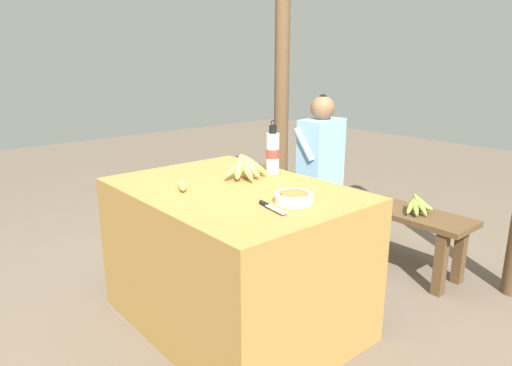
{
  "coord_description": "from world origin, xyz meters",
  "views": [
    {
      "loc": [
        1.74,
        -1.34,
        1.38
      ],
      "look_at": [
        0.12,
        0.05,
        0.79
      ],
      "focal_mm": 32.0,
      "sensor_mm": 36.0,
      "label": 1
    }
  ],
  "objects_px": {
    "banana_bunch_ripe": "(246,167)",
    "banana_bunch_green": "(418,204)",
    "serving_bowl": "(294,197)",
    "support_post_near": "(282,85)",
    "wooden_bench": "(354,204)",
    "loose_banana_front": "(182,185)",
    "knife": "(269,206)",
    "seated_vendor": "(316,159)",
    "water_bottle": "(273,152)"
  },
  "relations": [
    {
      "from": "water_bottle",
      "to": "serving_bowl",
      "type": "bearing_deg",
      "value": -32.38
    },
    {
      "from": "banana_bunch_ripe",
      "to": "loose_banana_front",
      "type": "distance_m",
      "value": 0.37
    },
    {
      "from": "knife",
      "to": "wooden_bench",
      "type": "height_order",
      "value": "knife"
    },
    {
      "from": "banana_bunch_ripe",
      "to": "wooden_bench",
      "type": "xyz_separation_m",
      "value": [
        -0.07,
        1.05,
        -0.45
      ]
    },
    {
      "from": "serving_bowl",
      "to": "knife",
      "type": "bearing_deg",
      "value": -97.68
    },
    {
      "from": "serving_bowl",
      "to": "support_post_near",
      "type": "xyz_separation_m",
      "value": [
        -1.56,
        1.4,
        0.37
      ]
    },
    {
      "from": "banana_bunch_ripe",
      "to": "loose_banana_front",
      "type": "height_order",
      "value": "banana_bunch_ripe"
    },
    {
      "from": "support_post_near",
      "to": "banana_bunch_ripe",
      "type": "bearing_deg",
      "value": -49.96
    },
    {
      "from": "seated_vendor",
      "to": "support_post_near",
      "type": "bearing_deg",
      "value": -28.82
    },
    {
      "from": "support_post_near",
      "to": "water_bottle",
      "type": "bearing_deg",
      "value": -45.29
    },
    {
      "from": "support_post_near",
      "to": "serving_bowl",
      "type": "bearing_deg",
      "value": -41.96
    },
    {
      "from": "serving_bowl",
      "to": "wooden_bench",
      "type": "bearing_deg",
      "value": 114.92
    },
    {
      "from": "banana_bunch_ripe",
      "to": "support_post_near",
      "type": "xyz_separation_m",
      "value": [
        -1.09,
        1.3,
        0.33
      ]
    },
    {
      "from": "water_bottle",
      "to": "knife",
      "type": "distance_m",
      "value": 0.63
    },
    {
      "from": "knife",
      "to": "banana_bunch_green",
      "type": "distance_m",
      "value": 1.32
    },
    {
      "from": "banana_bunch_green",
      "to": "water_bottle",
      "type": "bearing_deg",
      "value": -115.79
    },
    {
      "from": "banana_bunch_ripe",
      "to": "support_post_near",
      "type": "bearing_deg",
      "value": 130.04
    },
    {
      "from": "banana_bunch_ripe",
      "to": "banana_bunch_green",
      "type": "distance_m",
      "value": 1.18
    },
    {
      "from": "knife",
      "to": "wooden_bench",
      "type": "xyz_separation_m",
      "value": [
        -0.52,
        1.29,
        -0.4
      ]
    },
    {
      "from": "banana_bunch_ripe",
      "to": "banana_bunch_green",
      "type": "xyz_separation_m",
      "value": [
        0.42,
        1.05,
        -0.33
      ]
    },
    {
      "from": "banana_bunch_ripe",
      "to": "support_post_near",
      "type": "relative_size",
      "value": 0.13
    },
    {
      "from": "water_bottle",
      "to": "seated_vendor",
      "type": "height_order",
      "value": "seated_vendor"
    },
    {
      "from": "banana_bunch_ripe",
      "to": "serving_bowl",
      "type": "height_order",
      "value": "banana_bunch_ripe"
    },
    {
      "from": "knife",
      "to": "wooden_bench",
      "type": "distance_m",
      "value": 1.45
    },
    {
      "from": "banana_bunch_green",
      "to": "loose_banana_front",
      "type": "bearing_deg",
      "value": -108.32
    },
    {
      "from": "banana_bunch_ripe",
      "to": "banana_bunch_green",
      "type": "relative_size",
      "value": 1.11
    },
    {
      "from": "water_bottle",
      "to": "banana_bunch_green",
      "type": "relative_size",
      "value": 1.12
    },
    {
      "from": "serving_bowl",
      "to": "support_post_near",
      "type": "height_order",
      "value": "support_post_near"
    },
    {
      "from": "serving_bowl",
      "to": "loose_banana_front",
      "type": "distance_m",
      "value": 0.58
    },
    {
      "from": "loose_banana_front",
      "to": "wooden_bench",
      "type": "distance_m",
      "value": 1.48
    },
    {
      "from": "seated_vendor",
      "to": "serving_bowl",
      "type": "bearing_deg",
      "value": 122.06
    },
    {
      "from": "knife",
      "to": "banana_bunch_green",
      "type": "height_order",
      "value": "knife"
    },
    {
      "from": "water_bottle",
      "to": "support_post_near",
      "type": "bearing_deg",
      "value": 134.71
    },
    {
      "from": "banana_bunch_ripe",
      "to": "seated_vendor",
      "type": "relative_size",
      "value": 0.26
    },
    {
      "from": "serving_bowl",
      "to": "banana_bunch_green",
      "type": "height_order",
      "value": "serving_bowl"
    },
    {
      "from": "knife",
      "to": "seated_vendor",
      "type": "distance_m",
      "value": 1.53
    },
    {
      "from": "water_bottle",
      "to": "seated_vendor",
      "type": "distance_m",
      "value": 0.96
    },
    {
      "from": "knife",
      "to": "seated_vendor",
      "type": "xyz_separation_m",
      "value": [
        -0.86,
        1.26,
        -0.11
      ]
    },
    {
      "from": "loose_banana_front",
      "to": "support_post_near",
      "type": "relative_size",
      "value": 0.07
    },
    {
      "from": "water_bottle",
      "to": "support_post_near",
      "type": "height_order",
      "value": "support_post_near"
    },
    {
      "from": "loose_banana_front",
      "to": "seated_vendor",
      "type": "distance_m",
      "value": 1.44
    },
    {
      "from": "banana_bunch_green",
      "to": "support_post_near",
      "type": "height_order",
      "value": "support_post_near"
    },
    {
      "from": "banana_bunch_ripe",
      "to": "knife",
      "type": "xyz_separation_m",
      "value": [
        0.45,
        -0.24,
        -0.06
      ]
    },
    {
      "from": "water_bottle",
      "to": "wooden_bench",
      "type": "bearing_deg",
      "value": 95.02
    },
    {
      "from": "banana_bunch_ripe",
      "to": "loose_banana_front",
      "type": "bearing_deg",
      "value": -97.25
    },
    {
      "from": "wooden_bench",
      "to": "support_post_near",
      "type": "relative_size",
      "value": 0.74
    },
    {
      "from": "banana_bunch_ripe",
      "to": "knife",
      "type": "relative_size",
      "value": 1.56
    },
    {
      "from": "banana_bunch_ripe",
      "to": "knife",
      "type": "distance_m",
      "value": 0.51
    },
    {
      "from": "wooden_bench",
      "to": "banana_bunch_green",
      "type": "height_order",
      "value": "banana_bunch_green"
    },
    {
      "from": "loose_banana_front",
      "to": "support_post_near",
      "type": "distance_m",
      "value": 2.0
    }
  ]
}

